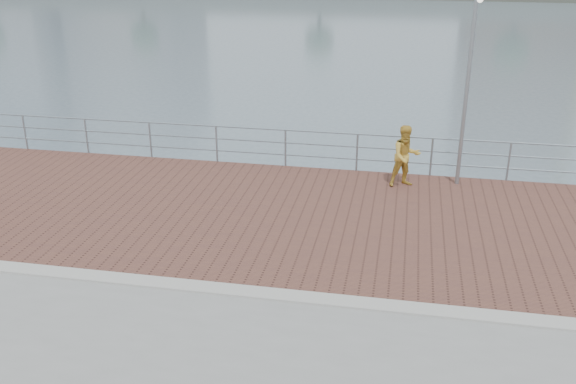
# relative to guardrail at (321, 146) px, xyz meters

# --- Properties ---
(water) EXTENTS (400.00, 400.00, 0.00)m
(water) POSITION_rel_guardrail_xyz_m (-0.00, -7.00, -2.69)
(water) COLOR slate
(water) RESTS_ON ground
(brick_lane) EXTENTS (40.00, 6.80, 0.02)m
(brick_lane) POSITION_rel_guardrail_xyz_m (-0.00, -3.40, -0.68)
(brick_lane) COLOR brown
(brick_lane) RESTS_ON seawall
(curb) EXTENTS (40.00, 0.40, 0.06)m
(curb) POSITION_rel_guardrail_xyz_m (-0.00, -7.00, -0.66)
(curb) COLOR #B7B5AD
(curb) RESTS_ON seawall
(guardrail) EXTENTS (39.06, 0.06, 1.13)m
(guardrail) POSITION_rel_guardrail_xyz_m (0.00, 0.00, 0.00)
(guardrail) COLOR #8C9EA8
(guardrail) RESTS_ON brick_lane
(street_lamp) EXTENTS (0.40, 1.16, 5.47)m
(street_lamp) POSITION_rel_guardrail_xyz_m (3.79, -0.90, 3.20)
(street_lamp) COLOR gray
(street_lamp) RESTS_ON brick_lane
(bystander) EXTENTS (0.99, 0.90, 1.66)m
(bystander) POSITION_rel_guardrail_xyz_m (2.38, -0.92, 0.16)
(bystander) COLOR gold
(bystander) RESTS_ON brick_lane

